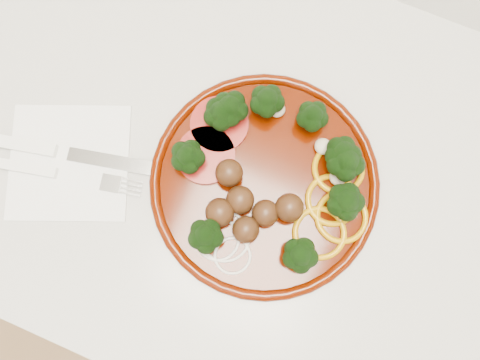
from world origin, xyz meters
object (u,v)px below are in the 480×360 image
at_px(napkin, 69,162).
at_px(plate, 268,178).
at_px(knife, 51,150).
at_px(fork, 43,171).

bearing_deg(napkin, plate, 17.58).
distance_m(napkin, knife, 0.03).
bearing_deg(plate, knife, -164.89).
distance_m(plate, knife, 0.28).
height_order(plate, napkin, plate).
bearing_deg(fork, napkin, 33.31).
bearing_deg(knife, plate, 2.40).
xyz_separation_m(plate, knife, (-0.27, -0.07, -0.01)).
xyz_separation_m(napkin, knife, (-0.03, 0.00, 0.01)).
relative_size(plate, fork, 1.53).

